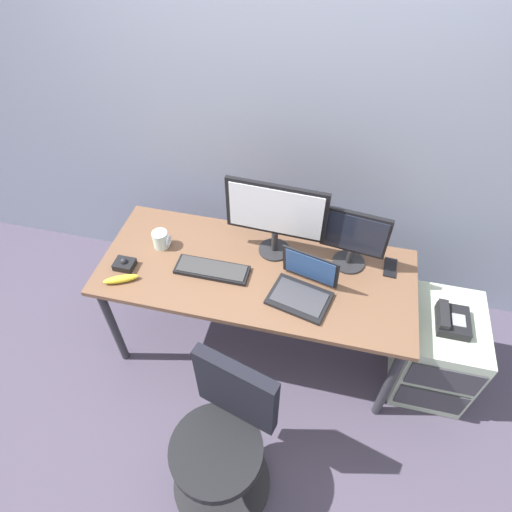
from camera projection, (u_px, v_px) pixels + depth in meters
The scene contains 14 objects.
ground_plane at pixel (256, 342), 2.98m from camera, with size 8.00×8.00×0.00m, color #4A4254.
back_wall at pixel (285, 99), 2.43m from camera, with size 6.00×0.10×2.80m, color #9098AE.
desk at pixel (256, 279), 2.49m from camera, with size 1.75×0.73×0.74m.
file_cabinet at pixel (435, 350), 2.60m from camera, with size 0.42×0.53×0.59m.
desk_phone at pixel (452, 320), 2.35m from camera, with size 0.17×0.20×0.09m.
office_chair at pixel (224, 443), 2.10m from camera, with size 0.52×0.53×0.95m.
monitor_main at pixel (276, 214), 2.33m from camera, with size 0.55×0.18×0.47m.
monitor_side at pixel (354, 238), 2.33m from camera, with size 0.35×0.18×0.37m.
keyboard at pixel (212, 270), 2.42m from camera, with size 0.41×0.14×0.03m.
laptop at pixel (303, 287), 2.29m from camera, with size 0.36×0.32×0.24m.
trackball_mouse at pixel (124, 264), 2.44m from camera, with size 0.11×0.09×0.07m.
coffee_mug at pixel (161, 240), 2.53m from camera, with size 0.10×0.09×0.11m.
cell_phone at pixel (390, 268), 2.44m from camera, with size 0.07×0.14×0.01m, color black.
banana at pixel (121, 279), 2.37m from camera, with size 0.19×0.04×0.04m, color yellow.
Camera 1 is at (0.36, -1.55, 2.59)m, focal length 30.70 mm.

